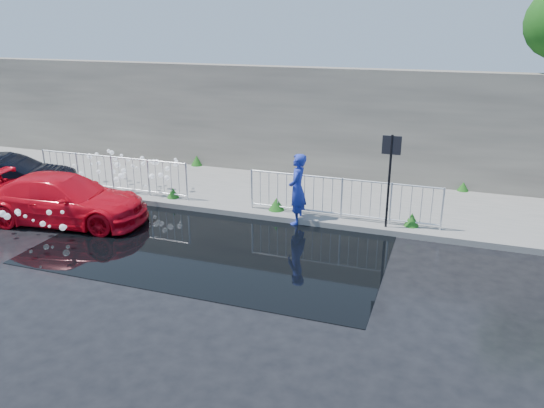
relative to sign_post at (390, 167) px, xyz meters
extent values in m
plane|color=black|center=(-4.20, -3.10, -1.72)|extent=(90.00, 90.00, 0.00)
cube|color=slate|center=(-4.20, 1.90, -1.65)|extent=(30.00, 4.00, 0.15)
cube|color=slate|center=(-4.20, -0.10, -1.64)|extent=(30.00, 0.25, 0.16)
cube|color=#5C554D|center=(-4.20, 4.10, 0.18)|extent=(30.00, 0.60, 3.50)
cube|color=black|center=(-3.70, -2.10, -1.72)|extent=(8.00, 5.00, 0.01)
cylinder|color=black|center=(0.00, 0.00, -0.47)|extent=(0.06, 0.06, 2.50)
cube|color=black|center=(0.00, 0.00, 0.53)|extent=(0.45, 0.04, 0.45)
cylinder|color=silver|center=(-10.70, 0.25, -1.02)|extent=(0.05, 0.05, 1.10)
cylinder|color=silver|center=(-5.70, 0.25, -1.02)|extent=(0.05, 0.05, 1.10)
cylinder|color=silver|center=(-8.20, 0.25, -0.50)|extent=(5.00, 0.04, 0.04)
cylinder|color=silver|center=(-8.20, 0.25, -1.45)|extent=(5.00, 0.04, 0.04)
cylinder|color=silver|center=(-3.70, 0.25, -1.02)|extent=(0.05, 0.05, 1.10)
cylinder|color=silver|center=(1.30, 0.25, -1.02)|extent=(0.05, 0.05, 1.10)
cylinder|color=silver|center=(-1.20, 0.25, -0.50)|extent=(5.00, 0.04, 0.04)
cylinder|color=silver|center=(-1.20, 0.25, -1.45)|extent=(5.00, 0.04, 0.04)
cone|color=#1D5316|center=(-10.00, 0.30, -1.39)|extent=(0.40, 0.40, 0.36)
cone|color=#1D5316|center=(-6.20, 0.30, -1.42)|extent=(0.36, 0.36, 0.30)
cone|color=#1D5316|center=(-3.00, 0.30, -1.40)|extent=(0.44, 0.44, 0.34)
cone|color=#1D5316|center=(0.60, 0.30, -1.40)|extent=(0.38, 0.38, 0.34)
cone|color=#1D5316|center=(-7.20, 3.80, -1.40)|extent=(0.42, 0.42, 0.36)
cone|color=#1D5316|center=(1.80, 3.80, -1.44)|extent=(0.34, 0.34, 0.27)
sphere|color=white|center=(-8.76, -0.58, -1.30)|extent=(0.15, 0.15, 0.15)
sphere|color=white|center=(-7.60, 0.98, -0.67)|extent=(0.14, 0.14, 0.14)
sphere|color=white|center=(-7.55, 0.37, -0.76)|extent=(0.11, 0.11, 0.11)
sphere|color=white|center=(-8.83, 0.48, -0.81)|extent=(0.14, 0.14, 0.14)
sphere|color=white|center=(-8.85, 1.20, -0.65)|extent=(0.15, 0.15, 0.15)
sphere|color=white|center=(-7.02, 0.87, -0.72)|extent=(0.17, 0.17, 0.17)
sphere|color=white|center=(-6.66, -1.08, -1.40)|extent=(0.16, 0.16, 0.16)
sphere|color=white|center=(-9.50, 0.91, -0.72)|extent=(0.13, 0.13, 0.13)
sphere|color=white|center=(-7.44, 0.84, -0.71)|extent=(0.08, 0.08, 0.08)
sphere|color=white|center=(-9.47, 0.88, -0.76)|extent=(0.17, 0.17, 0.17)
sphere|color=white|center=(-8.11, -0.40, -1.19)|extent=(0.07, 0.07, 0.07)
sphere|color=white|center=(-7.73, 0.00, -0.97)|extent=(0.16, 0.16, 0.16)
sphere|color=white|center=(-6.31, 0.20, -0.96)|extent=(0.16, 0.16, 0.16)
sphere|color=white|center=(-7.90, 0.01, -1.11)|extent=(0.17, 0.17, 0.17)
sphere|color=white|center=(-6.83, 0.16, -0.97)|extent=(0.11, 0.11, 0.11)
sphere|color=white|center=(-9.15, 0.52, -0.88)|extent=(0.10, 0.10, 0.10)
sphere|color=white|center=(-8.07, 0.93, -0.73)|extent=(0.13, 0.13, 0.13)
sphere|color=white|center=(-8.52, 0.03, -0.94)|extent=(0.13, 0.13, 0.13)
sphere|color=white|center=(-9.32, 1.05, -0.70)|extent=(0.12, 0.12, 0.12)
sphere|color=white|center=(-6.52, 1.20, -0.73)|extent=(0.08, 0.08, 0.08)
sphere|color=white|center=(-7.74, -1.15, -1.44)|extent=(0.14, 0.14, 0.14)
sphere|color=white|center=(-7.73, 0.07, -1.00)|extent=(0.15, 0.15, 0.15)
sphere|color=white|center=(-6.37, 0.88, -0.71)|extent=(0.18, 0.18, 0.18)
sphere|color=white|center=(-6.45, 0.11, -0.86)|extent=(0.15, 0.15, 0.15)
sphere|color=white|center=(-7.37, 0.65, -0.75)|extent=(0.12, 0.12, 0.12)
sphere|color=white|center=(-7.77, 0.23, -0.89)|extent=(0.16, 0.16, 0.16)
sphere|color=white|center=(-8.21, 0.34, -0.99)|extent=(0.14, 0.14, 0.14)
sphere|color=white|center=(-9.58, 0.25, -0.90)|extent=(0.12, 0.12, 0.12)
sphere|color=white|center=(-8.46, 1.15, -0.70)|extent=(0.11, 0.11, 0.11)
sphere|color=white|center=(-7.38, -0.95, -1.41)|extent=(0.10, 0.10, 0.10)
sphere|color=white|center=(-8.13, -0.72, -1.30)|extent=(0.16, 0.16, 0.16)
sphere|color=white|center=(-8.51, -0.67, -1.22)|extent=(0.13, 0.13, 0.13)
sphere|color=white|center=(-6.71, -0.30, -1.10)|extent=(0.09, 0.09, 0.09)
sphere|color=white|center=(-6.97, -0.89, -1.32)|extent=(0.15, 0.15, 0.15)
sphere|color=white|center=(-8.07, -0.90, -1.47)|extent=(0.10, 0.10, 0.10)
sphere|color=white|center=(-8.53, 0.89, -0.74)|extent=(0.15, 0.15, 0.15)
sphere|color=white|center=(-8.67, -0.80, -1.43)|extent=(0.11, 0.11, 0.11)
sphere|color=white|center=(-7.15, 0.90, -0.73)|extent=(0.17, 0.17, 0.17)
sphere|color=white|center=(-8.46, 0.73, -0.84)|extent=(0.07, 0.07, 0.07)
sphere|color=white|center=(-6.81, 0.23, -0.96)|extent=(0.16, 0.16, 0.16)
sphere|color=white|center=(-6.47, 0.53, -0.78)|extent=(0.15, 0.15, 0.15)
sphere|color=white|center=(-6.51, 1.10, -0.64)|extent=(0.10, 0.10, 0.10)
sphere|color=white|center=(-8.10, 0.41, -0.78)|extent=(0.18, 0.18, 0.18)
sphere|color=white|center=(-9.09, -0.92, -1.31)|extent=(0.11, 0.11, 0.11)
sphere|color=white|center=(-8.93, -0.25, -0.96)|extent=(0.14, 0.14, 0.14)
sphere|color=white|center=(-7.54, 0.57, -0.85)|extent=(0.08, 0.08, 0.08)
sphere|color=white|center=(-7.16, -1.10, -1.41)|extent=(0.08, 0.08, 0.08)
sphere|color=white|center=(-7.41, 1.13, -0.79)|extent=(0.12, 0.12, 0.12)
sphere|color=white|center=(-9.09, 1.37, -0.65)|extent=(0.12, 0.12, 0.12)
sphere|color=white|center=(-9.05, -0.65, -1.21)|extent=(0.07, 0.07, 0.07)
sphere|color=white|center=(-7.65, -4.01, -0.71)|extent=(0.13, 0.13, 0.13)
sphere|color=white|center=(-7.38, -2.92, -1.45)|extent=(0.09, 0.09, 0.09)
sphere|color=white|center=(-7.74, -3.04, -1.43)|extent=(0.07, 0.07, 0.07)
sphere|color=white|center=(-7.28, -3.10, -1.38)|extent=(0.16, 0.16, 0.16)
sphere|color=white|center=(-7.96, -3.02, -1.40)|extent=(0.14, 0.14, 0.14)
sphere|color=white|center=(-7.53, -4.10, -0.71)|extent=(0.10, 0.10, 0.10)
sphere|color=white|center=(-7.20, -3.55, -0.83)|extent=(0.12, 0.12, 0.12)
sphere|color=white|center=(-6.68, -3.71, -0.70)|extent=(0.08, 0.08, 0.08)
sphere|color=white|center=(-7.76, -4.32, -0.66)|extent=(0.15, 0.15, 0.15)
sphere|color=white|center=(-8.11, -3.89, -0.92)|extent=(0.15, 0.15, 0.15)
sphere|color=white|center=(-9.26, -2.85, -1.38)|extent=(0.07, 0.07, 0.07)
sphere|color=white|center=(-7.75, -3.51, -1.11)|extent=(0.06, 0.06, 0.06)
sphere|color=white|center=(-8.41, -3.08, -1.24)|extent=(0.09, 0.09, 0.09)
imported|color=red|center=(-8.07, -2.04, -1.09)|extent=(4.57, 2.37, 1.27)
imported|color=black|center=(-11.03, -0.94, -1.09)|extent=(4.06, 2.65, 1.27)
imported|color=#2233AC|center=(-2.30, -0.10, -0.79)|extent=(0.47, 0.70, 1.87)
camera|label=1|loc=(1.40, -12.61, 3.36)|focal=35.00mm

